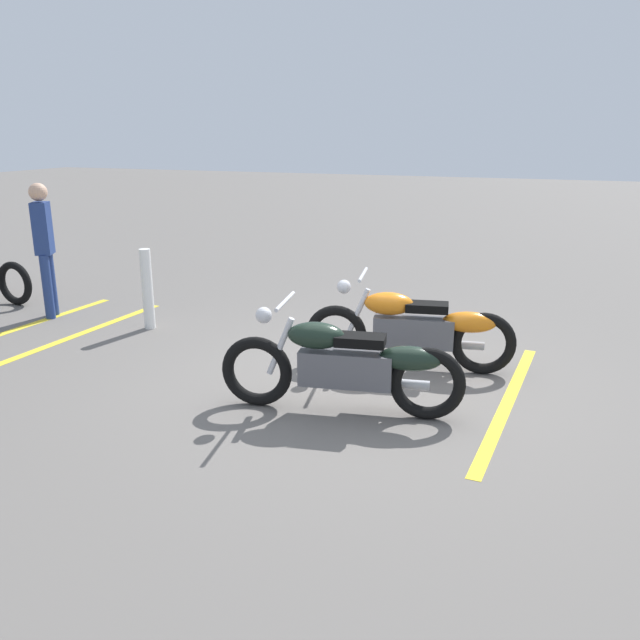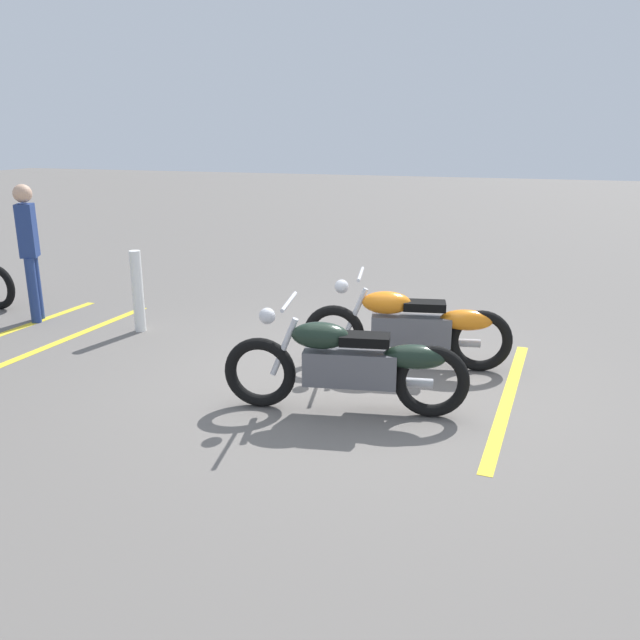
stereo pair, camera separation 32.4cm
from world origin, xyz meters
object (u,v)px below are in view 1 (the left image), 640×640
Objects in this scene: motorcycle_dark_foreground at (346,364)px; bystander_secondary at (44,244)px; bollard_post at (147,289)px; motorcycle_bright_foreground at (414,328)px.

bystander_secondary is at bearing -27.44° from motorcycle_dark_foreground.
motorcycle_dark_foreground is 3.58m from bollard_post.
bystander_secondary is (4.79, -1.55, 0.55)m from motorcycle_dark_foreground.
bystander_secondary is at bearing 0.66° from bollard_post.
motorcycle_bright_foreground is 1.34m from motorcycle_dark_foreground.
bollard_post is at bearing -35.55° from motorcycle_dark_foreground.
bystander_secondary is at bearing -12.98° from motorcycle_bright_foreground.
motorcycle_bright_foreground and motorcycle_dark_foreground have the same top height.
bystander_secondary is 1.65m from bollard_post.
motorcycle_dark_foreground is at bearing 65.95° from motorcycle_bright_foreground.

